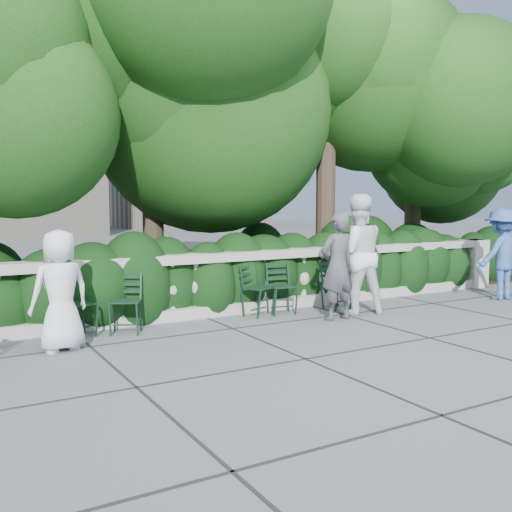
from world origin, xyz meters
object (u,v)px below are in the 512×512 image
chair_c (124,336)px  chair_f (343,310)px  person_businessman (60,291)px  person_older_blue (501,254)px  chair_d (285,316)px  chair_a (84,339)px  chair_e (265,317)px  person_casual_man (357,254)px  person_woman_grey (337,266)px

chair_c → chair_f: 3.70m
person_businessman → person_older_blue: size_ratio=0.88×
person_businessman → chair_c: bearing=-170.6°
chair_d → person_older_blue: size_ratio=0.50×
chair_c → person_older_blue: (6.88, -0.66, 0.84)m
chair_c → chair_a: bearing=-164.0°
chair_d → chair_e: (-0.34, 0.05, 0.00)m
chair_a → person_businessman: size_ratio=0.57×
person_businessman → person_casual_man: 4.61m
person_casual_man → person_woman_grey: bearing=42.8°
person_older_blue → chair_c: bearing=-4.1°
person_casual_man → chair_c: bearing=14.1°
person_businessman → chair_f: bearing=171.2°
chair_e → person_businessman: size_ratio=0.57×
chair_d → person_woman_grey: 1.17m
person_woman_grey → chair_d: bearing=-53.2°
chair_a → person_casual_man: person_casual_man is taller
chair_a → chair_f: 4.21m
chair_a → chair_f: (4.21, -0.14, 0.00)m
person_woman_grey → person_older_blue: 3.74m
chair_f → person_casual_man: person_casual_man is taller
chair_a → person_casual_man: 4.36m
chair_a → chair_e: (2.79, 0.00, 0.00)m
chair_c → chair_e: 2.28m
chair_f → person_casual_man: bearing=-94.3°
chair_d → person_businessman: size_ratio=0.57×
chair_c → chair_f: bearing=26.2°
person_older_blue → chair_f: bearing=-9.5°
person_older_blue → person_woman_grey: bearing=0.5°
chair_e → person_casual_man: bearing=-36.1°
chair_f → person_older_blue: bearing=-19.7°
chair_a → chair_e: bearing=-17.2°
chair_c → person_woman_grey: (3.14, -0.60, 0.83)m
chair_f → person_older_blue: size_ratio=0.50×
chair_e → person_older_blue: size_ratio=0.50×
chair_e → person_casual_man: size_ratio=0.44×
chair_c → person_casual_man: 3.86m
chair_f → person_woman_grey: 1.14m
chair_a → person_woman_grey: size_ratio=0.51×
chair_e → chair_f: size_ratio=1.00×
chair_d → chair_f: same height
person_businessman → chair_d: bearing=173.9°
person_woman_grey → person_older_blue: person_older_blue is taller
chair_f → person_woman_grey: (-0.56, -0.55, 0.83)m
chair_a → chair_e: size_ratio=1.00×
chair_d → chair_f: size_ratio=1.00×
person_casual_man → person_businessman: bearing=19.5°
chair_f → person_casual_man: size_ratio=0.44×
person_casual_man → chair_f: bearing=-66.1°
chair_c → chair_d: same height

